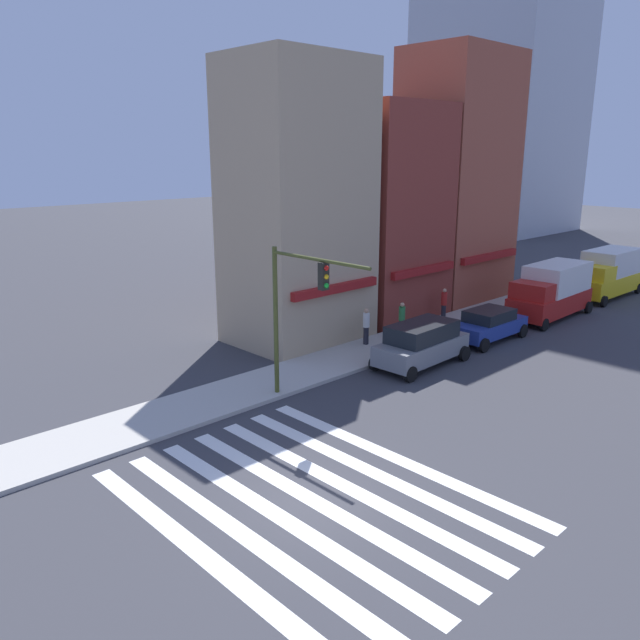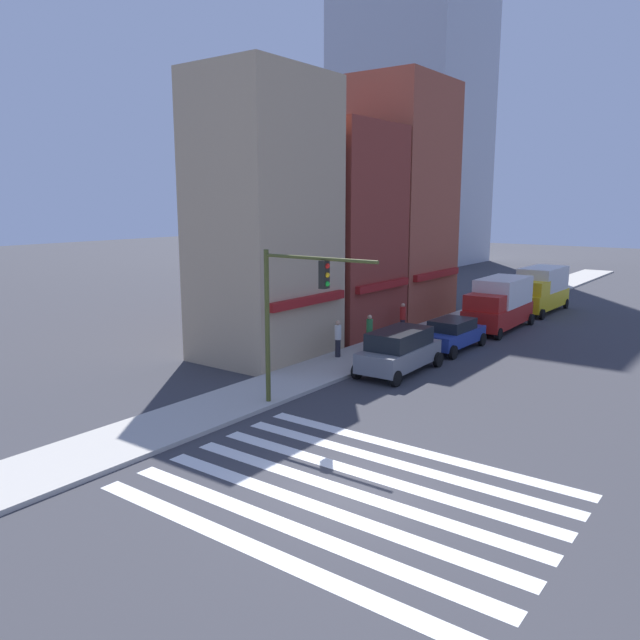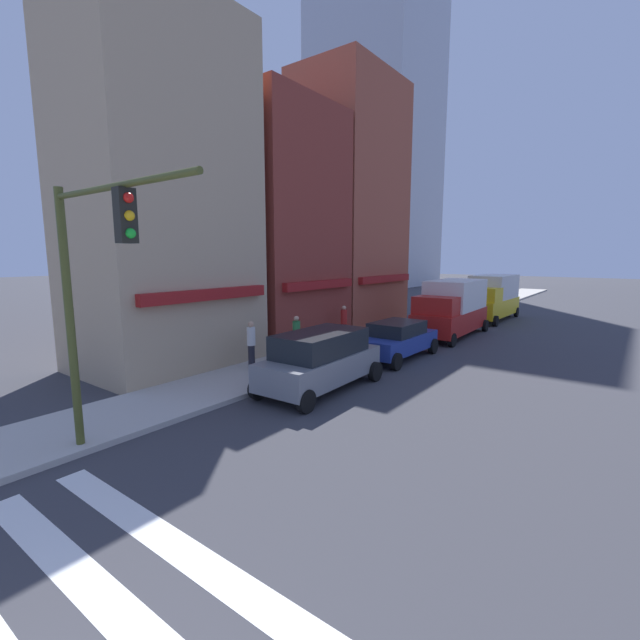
{
  "view_description": "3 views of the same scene",
  "coord_description": "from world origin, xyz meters",
  "px_view_note": "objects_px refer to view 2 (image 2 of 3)",
  "views": [
    {
      "loc": [
        -10.24,
        -11.03,
        9.14
      ],
      "look_at": [
        4.14,
        4.0,
        3.5
      ],
      "focal_mm": 35.0,
      "sensor_mm": 36.0,
      "label": 1
    },
    {
      "loc": [
        -12.63,
        -8.46,
        7.46
      ],
      "look_at": [
        4.14,
        4.0,
        3.5
      ],
      "focal_mm": 35.0,
      "sensor_mm": 36.0,
      "label": 2
    },
    {
      "loc": [
        0.09,
        -3.49,
        4.39
      ],
      "look_at": [
        12.67,
        6.0,
        2.0
      ],
      "focal_mm": 24.0,
      "sensor_mm": 36.0,
      "label": 3
    }
  ],
  "objects_px": {
    "traffic_signal": "(291,302)",
    "pedestrian_red_jacket": "(403,318)",
    "box_truck_yellow": "(540,289)",
    "sedan_blue": "(452,334)",
    "pedestrian_green_top": "(369,331)",
    "suv_grey": "(399,350)",
    "pedestrian_white_shirt": "(338,338)",
    "box_truck_red": "(499,303)"
  },
  "relations": [
    {
      "from": "sedan_blue",
      "to": "pedestrian_red_jacket",
      "type": "distance_m",
      "value": 3.75
    },
    {
      "from": "pedestrian_white_shirt",
      "to": "traffic_signal",
      "type": "bearing_deg",
      "value": -178.93
    },
    {
      "from": "traffic_signal",
      "to": "pedestrian_green_top",
      "type": "relative_size",
      "value": 3.27
    },
    {
      "from": "box_truck_yellow",
      "to": "pedestrian_white_shirt",
      "type": "distance_m",
      "value": 19.51
    },
    {
      "from": "box_truck_yellow",
      "to": "pedestrian_red_jacket",
      "type": "height_order",
      "value": "box_truck_yellow"
    },
    {
      "from": "traffic_signal",
      "to": "box_truck_yellow",
      "type": "distance_m",
      "value": 26.39
    },
    {
      "from": "box_truck_red",
      "to": "pedestrian_green_top",
      "type": "relative_size",
      "value": 3.53
    },
    {
      "from": "traffic_signal",
      "to": "suv_grey",
      "type": "bearing_deg",
      "value": -4.73
    },
    {
      "from": "pedestrian_green_top",
      "to": "sedan_blue",
      "type": "bearing_deg",
      "value": -150.89
    },
    {
      "from": "sedan_blue",
      "to": "box_truck_yellow",
      "type": "bearing_deg",
      "value": 1.0
    },
    {
      "from": "suv_grey",
      "to": "pedestrian_red_jacket",
      "type": "distance_m",
      "value": 7.54
    },
    {
      "from": "box_truck_yellow",
      "to": "pedestrian_green_top",
      "type": "height_order",
      "value": "box_truck_yellow"
    },
    {
      "from": "traffic_signal",
      "to": "pedestrian_white_shirt",
      "type": "relative_size",
      "value": 3.27
    },
    {
      "from": "suv_grey",
      "to": "sedan_blue",
      "type": "relative_size",
      "value": 1.07
    },
    {
      "from": "pedestrian_red_jacket",
      "to": "pedestrian_green_top",
      "type": "height_order",
      "value": "same"
    },
    {
      "from": "box_truck_red",
      "to": "pedestrian_white_shirt",
      "type": "bearing_deg",
      "value": 162.05
    },
    {
      "from": "pedestrian_red_jacket",
      "to": "sedan_blue",
      "type": "bearing_deg",
      "value": -44.37
    },
    {
      "from": "traffic_signal",
      "to": "pedestrian_red_jacket",
      "type": "height_order",
      "value": "traffic_signal"
    },
    {
      "from": "suv_grey",
      "to": "box_truck_yellow",
      "type": "relative_size",
      "value": 0.76
    },
    {
      "from": "pedestrian_white_shirt",
      "to": "box_truck_yellow",
      "type": "bearing_deg",
      "value": -31.75
    },
    {
      "from": "pedestrian_red_jacket",
      "to": "pedestrian_green_top",
      "type": "distance_m",
      "value": 4.23
    },
    {
      "from": "sedan_blue",
      "to": "pedestrian_green_top",
      "type": "xyz_separation_m",
      "value": [
        -3.0,
        3.09,
        0.23
      ]
    },
    {
      "from": "sedan_blue",
      "to": "box_truck_yellow",
      "type": "xyz_separation_m",
      "value": [
        14.0,
        -0.0,
        0.75
      ]
    },
    {
      "from": "pedestrian_white_shirt",
      "to": "box_truck_red",
      "type": "bearing_deg",
      "value": -38.16
    },
    {
      "from": "traffic_signal",
      "to": "pedestrian_green_top",
      "type": "bearing_deg",
      "value": 15.25
    },
    {
      "from": "pedestrian_green_top",
      "to": "pedestrian_red_jacket",
      "type": "bearing_deg",
      "value": -98.83
    },
    {
      "from": "suv_grey",
      "to": "sedan_blue",
      "type": "bearing_deg",
      "value": -1.71
    },
    {
      "from": "traffic_signal",
      "to": "box_truck_red",
      "type": "relative_size",
      "value": 0.93
    },
    {
      "from": "traffic_signal",
      "to": "pedestrian_green_top",
      "type": "xyz_separation_m",
      "value": [
        9.28,
        2.53,
        -2.92
      ]
    },
    {
      "from": "sedan_blue",
      "to": "pedestrian_red_jacket",
      "type": "height_order",
      "value": "pedestrian_red_jacket"
    },
    {
      "from": "traffic_signal",
      "to": "pedestrian_red_jacket",
      "type": "xyz_separation_m",
      "value": [
        13.48,
        2.98,
        -2.92
      ]
    },
    {
      "from": "box_truck_red",
      "to": "suv_grey",
      "type": "bearing_deg",
      "value": 178.79
    },
    {
      "from": "traffic_signal",
      "to": "pedestrian_red_jacket",
      "type": "distance_m",
      "value": 14.11
    },
    {
      "from": "suv_grey",
      "to": "pedestrian_white_shirt",
      "type": "distance_m",
      "value": 3.51
    },
    {
      "from": "pedestrian_red_jacket",
      "to": "pedestrian_white_shirt",
      "type": "xyz_separation_m",
      "value": [
        -6.39,
        -0.05,
        0.0
      ]
    },
    {
      "from": "suv_grey",
      "to": "pedestrian_red_jacket",
      "type": "xyz_separation_m",
      "value": [
        6.65,
        3.55,
        0.04
      ]
    },
    {
      "from": "box_truck_yellow",
      "to": "suv_grey",
      "type": "bearing_deg",
      "value": -178.62
    },
    {
      "from": "box_truck_yellow",
      "to": "pedestrian_red_jacket",
      "type": "xyz_separation_m",
      "value": [
        -12.8,
        3.55,
        -0.51
      ]
    },
    {
      "from": "pedestrian_green_top",
      "to": "pedestrian_white_shirt",
      "type": "xyz_separation_m",
      "value": [
        -2.19,
        0.4,
        0.0
      ]
    },
    {
      "from": "suv_grey",
      "to": "pedestrian_white_shirt",
      "type": "xyz_separation_m",
      "value": [
        0.26,
        3.5,
        0.04
      ]
    },
    {
      "from": "suv_grey",
      "to": "pedestrian_red_jacket",
      "type": "relative_size",
      "value": 2.69
    },
    {
      "from": "suv_grey",
      "to": "sedan_blue",
      "type": "height_order",
      "value": "suv_grey"
    }
  ]
}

